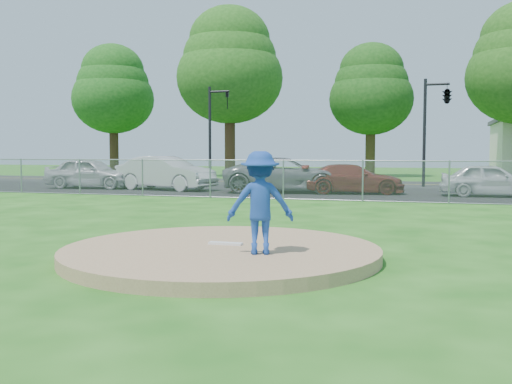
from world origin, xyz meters
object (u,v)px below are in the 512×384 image
Objects in this scene: tree_center at (371,89)px; traffic_signal_left at (214,125)px; tree_far_left at (113,89)px; traffic_cone at (237,183)px; parked_car_silver at (91,173)px; parked_car_white at (166,173)px; pitcher at (260,203)px; traffic_signal_center at (445,98)px; parked_car_gray at (286,175)px; parked_car_pearl at (491,180)px; parked_car_darkred at (353,179)px; tree_left at (230,65)px.

traffic_signal_left is at bearing -122.90° from tree_center.
tree_far_left reaches higher than traffic_cone.
parked_car_white is at bearing -95.01° from parked_car_silver.
tree_center is at bearing 77.22° from traffic_cone.
traffic_signal_left is 3.44× the size of pitcher.
tree_center is at bearing 112.49° from traffic_signal_center.
parked_car_gray is at bearing -41.96° from tree_far_left.
parked_car_silver is at bearing 79.16° from parked_car_gray.
traffic_cone is at bearing 90.40° from parked_car_pearl.
tree_center is at bearing 57.10° from traffic_signal_left.
traffic_signal_center is at bearing -0.00° from traffic_signal_left.
traffic_cone is 3.61m from parked_car_white.
parked_car_pearl reaches higher than parked_car_darkred.
parked_car_darkred is (22.13, -17.15, -6.41)m from tree_far_left.
tree_far_left is 2.18× the size of parked_car_white.
tree_center reaches higher than traffic_signal_center.
traffic_signal_center is at bearing -22.96° from tree_far_left.
tree_left is 7.71× the size of pitcher.
traffic_signal_center is 7.51m from parked_car_pearl.
traffic_signal_left is at bearing -84.32° from pitcher.
traffic_signal_left is 1.27× the size of parked_car_darkred.
parked_car_silver is 0.91× the size of parked_car_white.
parked_car_darkred is (2.98, 0.06, -0.14)m from parked_car_gray.
tree_far_left is 25.07m from traffic_cone.
traffic_cone is 0.13× the size of parked_car_gray.
tree_left reaches higher than parked_car_gray.
traffic_signal_center is 11.89m from traffic_cone.
tree_far_left is 21.03m from tree_center.
tree_center is 13.12m from traffic_signal_center.
tree_left is 16.85× the size of traffic_cone.
tree_far_left reaches higher than traffic_signal_center.
parked_car_silver is 1.01× the size of parked_car_darkred.
pitcher reaches higher than parked_car_darkred.
tree_far_left is at bearing 36.56° from parked_car_gray.
parked_car_darkred is (8.89, -6.15, -2.71)m from traffic_signal_left.
pitcher is 2.19× the size of traffic_cone.
pitcher is at bearing -55.70° from tree_far_left.
parked_car_darkred is at bearing -86.45° from tree_center.
traffic_signal_center is at bearing -74.67° from parked_car_silver.
parked_car_silver is 13.01m from parked_car_darkred.
tree_far_left is at bearing 22.50° from parked_car_silver.
traffic_signal_center is 8.27m from parked_car_darkred.
traffic_signal_center reaches higher than parked_car_darkred.
traffic_signal_left is at bearing -38.30° from parked_car_silver.
parked_car_gray is at bearing -46.45° from traffic_signal_left.
parked_car_gray is (-6.82, -6.22, -3.82)m from traffic_signal_center.
parked_car_darkred is (-3.84, -6.15, -3.96)m from traffic_signal_center.
parked_car_pearl is at bearing -100.38° from parked_car_darkred.
traffic_signal_center reaches higher than parked_car_white.
pitcher is (22.83, -33.47, -6.05)m from tree_far_left.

